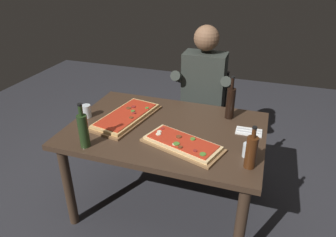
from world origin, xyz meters
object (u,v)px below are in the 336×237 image
(pizza_rectangular_left, at_px, (127,116))
(diner_chair, at_px, (204,111))
(oil_bottle_amber, at_px, (83,130))
(seated_diner, at_px, (202,92))
(vinegar_bottle_green, at_px, (230,103))
(pizza_rectangular_front, at_px, (182,144))
(tumbler_near_camera, at_px, (248,151))
(dining_table, at_px, (166,139))
(wine_bottle_dark, at_px, (251,152))
(tumbler_far_side, at_px, (87,112))

(pizza_rectangular_left, height_order, diner_chair, diner_chair)
(oil_bottle_amber, distance_m, seated_diner, 1.25)
(vinegar_bottle_green, distance_m, diner_chair, 0.74)
(pizza_rectangular_front, distance_m, tumbler_near_camera, 0.42)
(pizza_rectangular_left, xyz_separation_m, diner_chair, (0.43, 0.82, -0.27))
(oil_bottle_amber, xyz_separation_m, seated_diner, (0.52, 1.13, -0.12))
(dining_table, height_order, wine_bottle_dark, wine_bottle_dark)
(vinegar_bottle_green, bearing_deg, oil_bottle_amber, -139.96)
(pizza_rectangular_left, xyz_separation_m, tumbler_far_side, (-0.30, -0.07, 0.02))
(pizza_rectangular_left, distance_m, seated_diner, 0.82)
(pizza_rectangular_front, relative_size, seated_diner, 0.44)
(vinegar_bottle_green, height_order, tumbler_far_side, vinegar_bottle_green)
(oil_bottle_amber, bearing_deg, pizza_rectangular_front, 18.14)
(vinegar_bottle_green, height_order, tumbler_near_camera, vinegar_bottle_green)
(wine_bottle_dark, relative_size, diner_chair, 0.31)
(wine_bottle_dark, xyz_separation_m, tumbler_far_side, (-1.25, 0.25, -0.06))
(vinegar_bottle_green, relative_size, tumbler_far_side, 3.40)
(dining_table, distance_m, wine_bottle_dark, 0.71)
(pizza_rectangular_front, bearing_deg, tumbler_near_camera, 2.94)
(pizza_rectangular_left, xyz_separation_m, wine_bottle_dark, (0.94, -0.32, 0.09))
(pizza_rectangular_front, distance_m, wine_bottle_dark, 0.45)
(dining_table, xyz_separation_m, wine_bottle_dark, (0.62, -0.29, 0.20))
(dining_table, relative_size, wine_bottle_dark, 5.16)
(vinegar_bottle_green, distance_m, seated_diner, 0.55)
(pizza_rectangular_front, bearing_deg, wine_bottle_dark, -11.32)
(dining_table, bearing_deg, pizza_rectangular_front, -47.65)
(dining_table, relative_size, diner_chair, 1.61)
(oil_bottle_amber, xyz_separation_m, tumbler_far_side, (-0.21, 0.36, -0.08))
(pizza_rectangular_front, bearing_deg, vinegar_bottle_green, 65.40)
(pizza_rectangular_front, height_order, vinegar_bottle_green, vinegar_bottle_green)
(tumbler_near_camera, relative_size, seated_diner, 0.06)
(vinegar_bottle_green, xyz_separation_m, tumbler_far_side, (-1.04, -0.33, -0.08))
(tumbler_far_side, height_order, seated_diner, seated_diner)
(wine_bottle_dark, height_order, tumbler_near_camera, wine_bottle_dark)
(pizza_rectangular_front, xyz_separation_m, wine_bottle_dark, (0.43, -0.09, 0.09))
(pizza_rectangular_left, height_order, tumbler_far_side, tumbler_far_side)
(wine_bottle_dark, distance_m, oil_bottle_amber, 1.04)
(wine_bottle_dark, bearing_deg, dining_table, 155.09)
(dining_table, distance_m, pizza_rectangular_left, 0.35)
(dining_table, bearing_deg, pizza_rectangular_left, 173.57)
(oil_bottle_amber, distance_m, diner_chair, 1.41)
(pizza_rectangular_left, relative_size, seated_diner, 0.48)
(oil_bottle_amber, distance_m, tumbler_far_side, 0.43)
(seated_diner, bearing_deg, pizza_rectangular_front, -85.29)
(wine_bottle_dark, distance_m, vinegar_bottle_green, 0.62)
(seated_diner, bearing_deg, diner_chair, 90.00)
(oil_bottle_amber, height_order, diner_chair, oil_bottle_amber)
(tumbler_near_camera, xyz_separation_m, seated_diner, (-0.49, 0.91, -0.04))
(oil_bottle_amber, height_order, vinegar_bottle_green, vinegar_bottle_green)
(dining_table, height_order, tumbler_far_side, tumbler_far_side)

